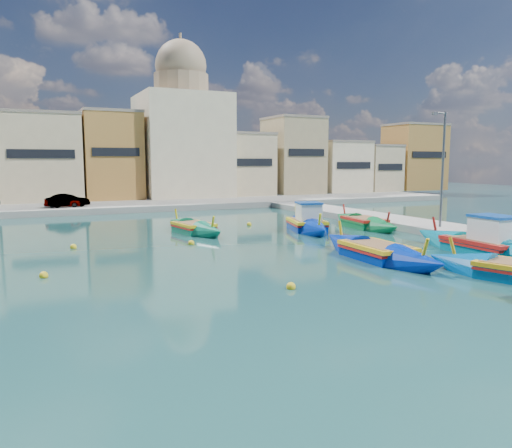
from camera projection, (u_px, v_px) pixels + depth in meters
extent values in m
plane|color=#123436|center=(229.00, 279.00, 20.50)|extent=(160.00, 160.00, 0.00)
cube|color=gray|center=(109.00, 207.00, 49.26)|extent=(80.00, 8.00, 0.60)
cube|color=#CBB78C|center=(41.00, 159.00, 53.22)|extent=(7.88, 7.44, 8.99)
cube|color=gray|center=(38.00, 114.00, 52.63)|extent=(8.04, 7.59, 0.30)
cube|color=black|center=(42.00, 154.00, 49.77)|extent=(6.30, 0.10, 0.90)
cube|color=#BA813A|center=(112.00, 157.00, 55.64)|extent=(6.17, 6.13, 9.43)
cube|color=gray|center=(110.00, 112.00, 55.02)|extent=(6.29, 6.26, 0.30)
cube|color=black|center=(116.00, 152.00, 52.77)|extent=(4.93, 0.10, 0.90)
cube|color=tan|center=(175.00, 171.00, 59.69)|extent=(7.31, 7.69, 6.05)
cube|color=gray|center=(175.00, 144.00, 59.29)|extent=(7.46, 7.85, 0.30)
cube|color=black|center=(185.00, 169.00, 56.14)|extent=(5.85, 0.10, 0.90)
cube|color=#CBB78C|center=(237.00, 165.00, 62.75)|extent=(7.54, 7.30, 7.41)
cube|color=gray|center=(237.00, 134.00, 62.27)|extent=(7.69, 7.45, 0.30)
cube|color=black|center=(249.00, 162.00, 59.37)|extent=(6.03, 0.10, 0.90)
cube|color=tan|center=(293.00, 157.00, 65.76)|extent=(6.36, 6.97, 9.63)
cube|color=gray|center=(293.00, 118.00, 65.14)|extent=(6.48, 7.11, 0.30)
cube|color=black|center=(307.00, 152.00, 62.52)|extent=(5.09, 0.10, 0.90)
cube|color=beige|center=(339.00, 168.00, 68.84)|extent=(6.63, 6.70, 6.65)
cube|color=gray|center=(340.00, 142.00, 68.40)|extent=(6.76, 6.83, 0.30)
cube|color=black|center=(354.00, 165.00, 65.74)|extent=(5.30, 0.10, 0.90)
cube|color=#CBB78C|center=(373.00, 169.00, 71.78)|extent=(5.08, 7.51, 6.20)
cube|color=gray|center=(374.00, 146.00, 71.37)|extent=(5.18, 7.66, 0.30)
cube|color=black|center=(391.00, 167.00, 68.32)|extent=(4.06, 0.10, 0.90)
cube|color=#BA813A|center=(414.00, 158.00, 73.79)|extent=(7.79, 6.00, 9.33)
cube|color=gray|center=(416.00, 125.00, 73.18)|extent=(7.95, 6.12, 0.30)
cube|color=black|center=(429.00, 155.00, 70.98)|extent=(6.23, 0.10, 0.90)
cube|color=beige|center=(182.00, 146.00, 59.85)|extent=(10.00, 10.00, 12.00)
cylinder|color=#9E8466|center=(181.00, 85.00, 58.94)|extent=(6.40, 6.40, 2.40)
sphere|color=#9E8466|center=(181.00, 66.00, 58.66)|extent=(6.00, 6.00, 6.00)
cylinder|color=#9E8466|center=(180.00, 40.00, 58.30)|extent=(0.30, 0.30, 1.60)
cylinder|color=#595B60|center=(442.00, 174.00, 32.70)|extent=(0.16, 0.16, 8.00)
cylinder|color=#595B60|center=(441.00, 113.00, 32.05)|extent=(1.00, 0.10, 0.10)
cube|color=#595B60|center=(435.00, 114.00, 31.84)|extent=(0.35, 0.15, 0.18)
imported|color=#4C1919|center=(62.00, 201.00, 45.99)|extent=(3.26, 1.50, 1.08)
imported|color=#4C1919|center=(68.00, 200.00, 46.19)|extent=(3.90, 2.02, 1.22)
cube|color=#007A99|center=(483.00, 250.00, 26.18)|extent=(2.30, 3.96, 1.09)
cone|color=#007A99|center=(438.00, 240.00, 29.12)|extent=(2.29, 3.64, 2.79)
cube|color=red|center=(483.00, 241.00, 26.13)|extent=(2.39, 4.18, 0.20)
cube|color=red|center=(483.00, 245.00, 26.15)|extent=(2.41, 4.04, 0.11)
cube|color=olive|center=(483.00, 239.00, 26.11)|extent=(1.96, 3.60, 0.07)
cylinder|color=red|center=(435.00, 227.00, 29.32)|extent=(0.17, 0.52, 1.19)
cube|color=white|center=(493.00, 229.00, 25.52)|extent=(1.59, 2.03, 1.20)
cube|color=#0F47A5|center=(494.00, 216.00, 25.44)|extent=(1.68, 2.17, 0.13)
cube|color=#0025A1|center=(307.00, 227.00, 35.09)|extent=(2.93, 3.81, 1.06)
cone|color=#0025A1|center=(297.00, 222.00, 37.81)|extent=(2.87, 3.58, 2.64)
cone|color=#0025A1|center=(318.00, 232.00, 32.36)|extent=(2.87, 3.58, 2.64)
cube|color=yellow|center=(307.00, 221.00, 35.03)|extent=(3.06, 4.01, 0.19)
cube|color=red|center=(307.00, 224.00, 35.06)|extent=(3.05, 3.89, 0.11)
cube|color=olive|center=(307.00, 220.00, 35.02)|extent=(2.54, 3.43, 0.06)
cylinder|color=yellow|center=(296.00, 212.00, 37.99)|extent=(0.27, 0.52, 1.15)
cylinder|color=yellow|center=(319.00, 222.00, 32.00)|extent=(0.27, 0.52, 1.15)
cube|color=white|center=(309.00, 212.00, 34.47)|extent=(1.88, 2.04, 1.16)
cube|color=#0F47A5|center=(309.00, 203.00, 34.39)|extent=(1.99, 2.19, 0.13)
cube|color=#0B7437|center=(364.00, 225.00, 36.52)|extent=(2.40, 3.55, 1.01)
cone|color=#0B7437|center=(346.00, 220.00, 39.12)|extent=(2.37, 3.31, 2.55)
cone|color=#0B7437|center=(385.00, 229.00, 33.91)|extent=(2.37, 3.31, 2.55)
cube|color=red|center=(364.00, 219.00, 36.47)|extent=(2.50, 3.74, 0.18)
cube|color=#197F33|center=(364.00, 221.00, 36.49)|extent=(2.51, 3.62, 0.10)
cube|color=olive|center=(364.00, 218.00, 36.46)|extent=(2.06, 3.22, 0.06)
cylinder|color=red|center=(344.00, 211.00, 39.30)|extent=(0.20, 0.49, 1.10)
cylinder|color=red|center=(388.00, 220.00, 33.57)|extent=(0.20, 0.49, 1.10)
cube|color=#0A7151|center=(194.00, 230.00, 33.83)|extent=(2.39, 3.22, 0.98)
cone|color=#0A7151|center=(178.00, 225.00, 35.84)|extent=(2.36, 3.04, 2.41)
cone|color=#0A7151|center=(211.00, 233.00, 31.81)|extent=(2.36, 3.04, 2.41)
cube|color=gold|center=(193.00, 224.00, 33.78)|extent=(2.49, 3.39, 0.18)
cube|color=red|center=(194.00, 226.00, 33.80)|extent=(2.49, 3.29, 0.10)
cube|color=olive|center=(193.00, 223.00, 33.77)|extent=(2.06, 2.91, 0.06)
cylinder|color=gold|center=(177.00, 216.00, 35.96)|extent=(0.21, 0.48, 1.06)
cylinder|color=gold|center=(213.00, 224.00, 31.54)|extent=(0.21, 0.48, 1.06)
cube|color=#0025A4|center=(377.00, 255.00, 24.75)|extent=(2.26, 3.72, 1.07)
cone|color=#0025A4|center=(344.00, 244.00, 27.50)|extent=(2.25, 3.44, 2.72)
cone|color=#0025A4|center=(419.00, 265.00, 21.99)|extent=(2.25, 3.44, 2.72)
cube|color=yellow|center=(377.00, 246.00, 24.69)|extent=(2.35, 3.92, 0.19)
cube|color=red|center=(377.00, 250.00, 24.72)|extent=(2.37, 3.79, 0.11)
cube|color=olive|center=(377.00, 244.00, 24.68)|extent=(1.93, 3.38, 0.06)
cylinder|color=yellow|center=(341.00, 231.00, 27.69)|extent=(0.17, 0.51, 1.17)
cylinder|color=yellow|center=(424.00, 251.00, 21.62)|extent=(0.17, 0.51, 1.17)
cone|color=#00599F|center=(458.00, 265.00, 22.10)|extent=(2.94, 3.50, 2.56)
cylinder|color=yellow|center=(453.00, 249.00, 22.20)|extent=(0.30, 0.51, 1.13)
sphere|color=yellow|center=(44.00, 276.00, 20.84)|extent=(0.36, 0.36, 0.36)
sphere|color=yellow|center=(191.00, 243.00, 29.08)|extent=(0.36, 0.36, 0.36)
sphere|color=yellow|center=(249.00, 225.00, 37.59)|extent=(0.36, 0.36, 0.36)
sphere|color=yellow|center=(73.00, 247.00, 27.75)|extent=(0.36, 0.36, 0.36)
sphere|color=yellow|center=(406.00, 248.00, 27.48)|extent=(0.36, 0.36, 0.36)
sphere|color=yellow|center=(291.00, 287.00, 19.00)|extent=(0.36, 0.36, 0.36)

